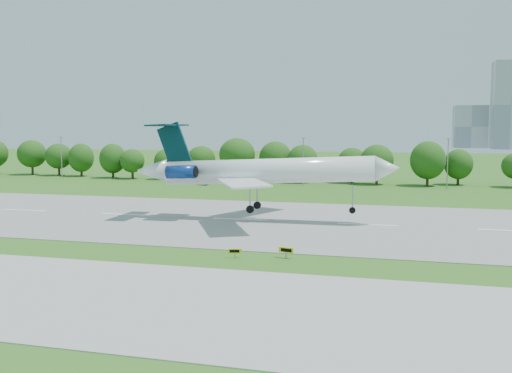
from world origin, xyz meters
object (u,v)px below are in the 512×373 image
airliner (254,170)px  taxi_sign_left (235,251)px  service_vehicle_a (188,182)px  service_vehicle_b (203,183)px

airliner → taxi_sign_left: bearing=-81.4°
airliner → taxi_sign_left: (4.66, -25.96, -7.21)m
airliner → taxi_sign_left: airliner is taller
airliner → service_vehicle_a: airliner is taller
taxi_sign_left → airliner: bearing=85.7°
service_vehicle_a → airliner: bearing=-168.3°
service_vehicle_a → taxi_sign_left: bearing=-174.7°
service_vehicle_a → service_vehicle_b: bearing=-120.8°
airliner → service_vehicle_b: size_ratio=12.35×
taxi_sign_left → service_vehicle_a: bearing=100.7°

